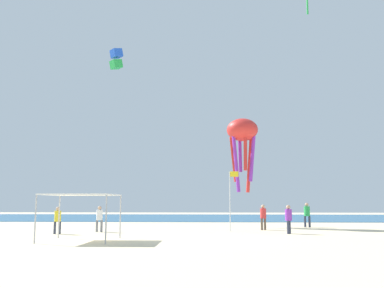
# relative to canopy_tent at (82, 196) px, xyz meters

# --- Properties ---
(ground) EXTENTS (110.00, 110.00, 0.10)m
(ground) POSITION_rel_canopy_tent_xyz_m (5.73, 0.99, -2.22)
(ground) COLOR beige
(ocean_strip) EXTENTS (110.00, 24.61, 0.03)m
(ocean_strip) POSITION_rel_canopy_tent_xyz_m (5.73, 31.63, -2.15)
(ocean_strip) COLOR #28608C
(ocean_strip) RESTS_ON ground
(canopy_tent) EXTENTS (3.35, 3.12, 2.27)m
(canopy_tent) POSITION_rel_canopy_tent_xyz_m (0.00, 0.00, 0.00)
(canopy_tent) COLOR #B2B2B7
(canopy_tent) RESTS_ON ground
(person_near_tent) EXTENTS (0.48, 0.43, 1.82)m
(person_near_tent) POSITION_rel_canopy_tent_xyz_m (13.64, 11.76, -1.09)
(person_near_tent) COLOR #33384C
(person_near_tent) RESTS_ON ground
(person_leftmost) EXTENTS (0.43, 0.39, 1.63)m
(person_leftmost) POSITION_rel_canopy_tent_xyz_m (-0.68, 6.11, -1.21)
(person_leftmost) COLOR slate
(person_leftmost) RESTS_ON ground
(person_central) EXTENTS (0.43, 0.38, 1.60)m
(person_central) POSITION_rel_canopy_tent_xyz_m (-2.71, 4.27, -1.23)
(person_central) COLOR #33384C
(person_central) RESTS_ON ground
(person_rightmost) EXTENTS (0.40, 0.43, 1.70)m
(person_rightmost) POSITION_rel_canopy_tent_xyz_m (11.06, 5.11, -1.16)
(person_rightmost) COLOR #33384C
(person_rightmost) RESTS_ON ground
(person_far_shore) EXTENTS (0.41, 0.41, 1.70)m
(person_far_shore) POSITION_rel_canopy_tent_xyz_m (9.96, 8.48, -1.16)
(person_far_shore) COLOR brown
(person_far_shore) RESTS_ON ground
(banner_flag) EXTENTS (0.61, 0.06, 3.87)m
(banner_flag) POSITION_rel_canopy_tent_xyz_m (7.71, 6.96, 0.15)
(banner_flag) COLOR silver
(banner_flag) RESTS_ON ground
(kite_box_blue) EXTENTS (1.39, 1.38, 2.08)m
(kite_box_blue) POSITION_rel_canopy_tent_xyz_m (-2.71, 18.32, 13.51)
(kite_box_blue) COLOR blue
(kite_octopus_red) EXTENTS (2.91, 2.91, 5.83)m
(kite_octopus_red) POSITION_rel_canopy_tent_xyz_m (8.93, 12.34, 5.08)
(kite_octopus_red) COLOR red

